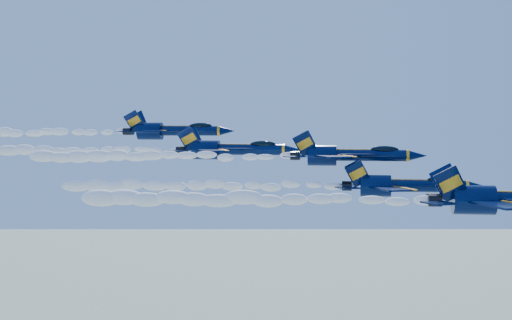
# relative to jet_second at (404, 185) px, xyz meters

# --- Properties ---
(smoke_trail_jet_lead) EXTENTS (35.84, 1.96, 1.77)m
(smoke_trail_jet_lead) POSITION_rel_jet_second_xyz_m (-16.74, -13.40, -0.47)
(smoke_trail_jet_lead) COLOR white
(jet_second) EXTENTS (17.21, 14.12, 6.39)m
(jet_second) POSITION_rel_jet_second_xyz_m (0.00, 0.00, 0.00)
(jet_second) COLOR #020E33
(smoke_trail_jet_second) EXTENTS (35.84, 1.78, 1.60)m
(smoke_trail_jet_second) POSITION_rel_jet_second_xyz_m (-25.27, 0.00, -0.37)
(smoke_trail_jet_second) COLOR white
(jet_third) EXTENTS (17.28, 14.18, 6.42)m
(jet_third) POSITION_rel_jet_second_xyz_m (-6.60, 4.14, 3.48)
(jet_third) COLOR #020E33
(smoke_trail_jet_third) EXTENTS (35.84, 1.79, 1.61)m
(smoke_trail_jet_third) POSITION_rel_jet_second_xyz_m (-31.90, 4.14, 3.10)
(smoke_trail_jet_third) COLOR white
(jet_fourth) EXTENTS (18.10, 14.85, 6.73)m
(jet_fourth) POSITION_rel_jet_second_xyz_m (-23.44, 11.92, 3.87)
(jet_fourth) COLOR #020E33
(smoke_trail_jet_fourth) EXTENTS (35.84, 1.87, 1.68)m
(smoke_trail_jet_fourth) POSITION_rel_jet_second_xyz_m (-49.09, 11.92, 3.49)
(smoke_trail_jet_fourth) COLOR white
(jet_fifth) EXTENTS (18.20, 14.93, 6.76)m
(jet_fifth) POSITION_rel_jet_second_xyz_m (-34.72, 21.41, 6.52)
(jet_fifth) COLOR #020E33
(smoke_trail_jet_fifth) EXTENTS (35.84, 1.88, 1.69)m
(smoke_trail_jet_fifth) POSITION_rel_jet_second_xyz_m (-60.41, 21.41, 6.13)
(smoke_trail_jet_fifth) COLOR white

